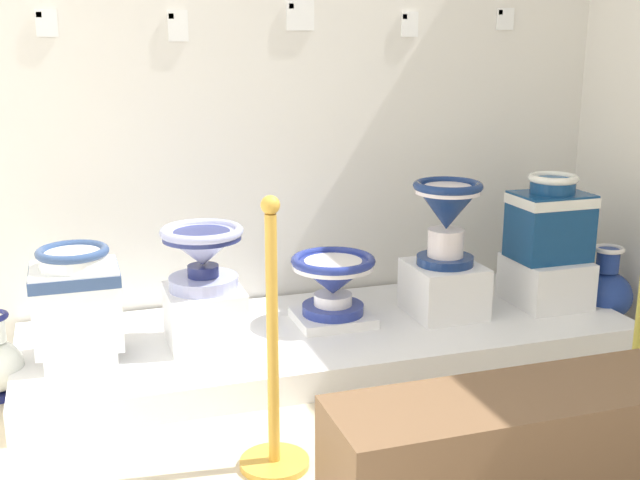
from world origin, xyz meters
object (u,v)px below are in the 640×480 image
(plinth_block_slender_white, at_px, (205,315))
(museum_bench, at_px, (516,452))
(info_placard_first, at_px, (46,23))
(plinth_block_broad_patterned, at_px, (81,352))
(info_placard_fifth, at_px, (505,19))
(stanchion_post_near_left, at_px, (273,388))
(decorative_vase_companion, at_px, (605,292))
(antique_toilet_slender_white, at_px, (202,250))
(antique_toilet_squat_floral, at_px, (550,217))
(info_placard_second, at_px, (178,25))
(plinth_block_squat_floral, at_px, (545,281))
(stanchion_post_near_right, at_px, (639,334))
(antique_toilet_broad_patterned, at_px, (76,295))
(antique_toilet_tall_cobalt, at_px, (333,277))
(info_placard_third, at_px, (300,15))
(plinth_block_leftmost, at_px, (444,289))
(plinth_block_tall_cobalt, at_px, (333,318))
(info_placard_fourth, at_px, (410,24))
(antique_toilet_leftmost, at_px, (447,212))

(plinth_block_slender_white, height_order, museum_bench, museum_bench)
(info_placard_first, bearing_deg, museum_bench, -55.51)
(plinth_block_broad_patterned, xyz_separation_m, info_placard_fifth, (2.27, 0.55, 1.37))
(stanchion_post_near_left, height_order, museum_bench, stanchion_post_near_left)
(info_placard_first, distance_m, info_placard_fifth, 2.30)
(info_placard_fifth, bearing_deg, museum_bench, -117.90)
(plinth_block_slender_white, bearing_deg, decorative_vase_companion, -1.86)
(antique_toilet_slender_white, bearing_deg, antique_toilet_squat_floral, -0.40)
(info_placard_second, bearing_deg, plinth_block_squat_floral, -17.41)
(museum_bench, bearing_deg, plinth_block_broad_patterned, 133.51)
(info_placard_first, relative_size, stanchion_post_near_right, 0.13)
(plinth_block_squat_floral, xyz_separation_m, info_placard_second, (-1.72, 0.54, 1.25))
(plinth_block_broad_patterned, distance_m, antique_toilet_broad_patterned, 0.25)
(antique_toilet_slender_white, distance_m, info_placard_second, 1.08)
(antique_toilet_broad_patterned, relative_size, antique_toilet_tall_cobalt, 1.06)
(antique_toilet_slender_white, bearing_deg, info_placard_third, 41.12)
(plinth_block_leftmost, distance_m, info_placard_fifth, 1.49)
(decorative_vase_companion, relative_size, museum_bench, 0.35)
(info_placard_third, distance_m, stanchion_post_near_right, 2.12)
(antique_toilet_broad_patterned, relative_size, decorative_vase_companion, 1.01)
(antique_toilet_slender_white, height_order, decorative_vase_companion, antique_toilet_slender_white)
(plinth_block_leftmost, bearing_deg, plinth_block_tall_cobalt, 174.81)
(info_placard_third, height_order, museum_bench, info_placard_third)
(info_placard_third, bearing_deg, plinth_block_slender_white, -138.88)
(stanchion_post_near_left, bearing_deg, plinth_block_broad_patterned, 125.75)
(antique_toilet_squat_floral, xyz_separation_m, info_placard_fifth, (0.00, 0.54, 0.96))
(antique_toilet_broad_patterned, xyz_separation_m, plinth_block_tall_cobalt, (1.15, 0.09, -0.26))
(antique_toilet_squat_floral, bearing_deg, antique_toilet_broad_patterned, -179.62)
(antique_toilet_tall_cobalt, bearing_deg, info_placard_fourth, 39.59)
(antique_toilet_leftmost, relative_size, info_placard_third, 2.84)
(stanchion_post_near_right, bearing_deg, antique_toilet_tall_cobalt, 136.26)
(plinth_block_broad_patterned, height_order, antique_toilet_leftmost, antique_toilet_leftmost)
(info_placard_third, xyz_separation_m, stanchion_post_near_right, (0.98, -1.40, -1.25))
(antique_toilet_squat_floral, bearing_deg, info_placard_first, 166.78)
(plinth_block_slender_white, bearing_deg, info_placard_third, 41.12)
(plinth_block_slender_white, height_order, antique_toilet_slender_white, antique_toilet_slender_white)
(plinth_block_leftmost, bearing_deg, plinth_block_squat_floral, -2.05)
(info_placard_third, bearing_deg, decorative_vase_companion, -22.26)
(plinth_block_leftmost, bearing_deg, antique_toilet_leftmost, 45.00)
(antique_toilet_tall_cobalt, height_order, museum_bench, antique_toilet_tall_cobalt)
(stanchion_post_near_left, xyz_separation_m, stanchion_post_near_right, (1.51, 0.01, 0.01))
(plinth_block_slender_white, height_order, antique_toilet_squat_floral, antique_toilet_squat_floral)
(info_placard_second, height_order, stanchion_post_near_left, info_placard_second)
(antique_toilet_leftmost, height_order, stanchion_post_near_right, stanchion_post_near_right)
(stanchion_post_near_right, relative_size, museum_bench, 0.79)
(plinth_block_leftmost, distance_m, info_placard_third, 1.50)
(antique_toilet_slender_white, distance_m, antique_toilet_leftmost, 1.17)
(plinth_block_broad_patterned, bearing_deg, plinth_block_leftmost, 1.18)
(antique_toilet_broad_patterned, bearing_deg, museum_bench, -46.49)
(antique_toilet_tall_cobalt, relative_size, info_placard_first, 3.34)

